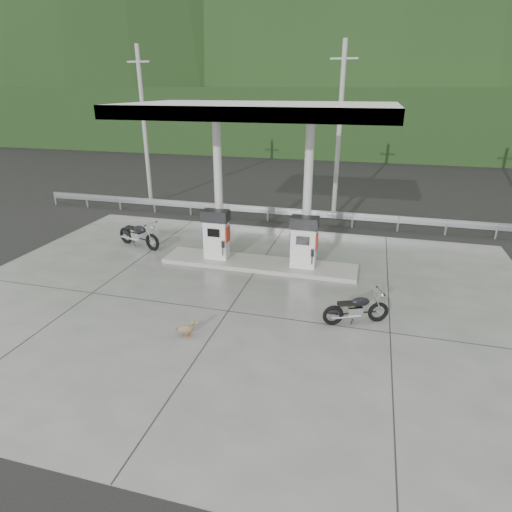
% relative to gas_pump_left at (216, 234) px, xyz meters
% --- Properties ---
extents(ground, '(160.00, 160.00, 0.00)m').
position_rel_gas_pump_left_xyz_m(ground, '(1.60, -2.50, -1.07)').
color(ground, black).
rests_on(ground, ground).
extents(forecourt_apron, '(18.00, 14.00, 0.02)m').
position_rel_gas_pump_left_xyz_m(forecourt_apron, '(1.60, -2.50, -1.06)').
color(forecourt_apron, '#61615C').
rests_on(forecourt_apron, ground).
extents(pump_island, '(7.00, 1.40, 0.15)m').
position_rel_gas_pump_left_xyz_m(pump_island, '(1.60, 0.00, -0.98)').
color(pump_island, gray).
rests_on(pump_island, forecourt_apron).
extents(gas_pump_left, '(0.95, 0.55, 1.80)m').
position_rel_gas_pump_left_xyz_m(gas_pump_left, '(0.00, 0.00, 0.00)').
color(gas_pump_left, silver).
rests_on(gas_pump_left, pump_island).
extents(gas_pump_right, '(0.95, 0.55, 1.80)m').
position_rel_gas_pump_left_xyz_m(gas_pump_right, '(3.20, 0.00, 0.00)').
color(gas_pump_right, silver).
rests_on(gas_pump_right, pump_island).
extents(canopy_column_left, '(0.30, 0.30, 5.00)m').
position_rel_gas_pump_left_xyz_m(canopy_column_left, '(0.00, 0.40, 1.60)').
color(canopy_column_left, silver).
rests_on(canopy_column_left, pump_island).
extents(canopy_column_right, '(0.30, 0.30, 5.00)m').
position_rel_gas_pump_left_xyz_m(canopy_column_right, '(3.20, 0.40, 1.60)').
color(canopy_column_right, silver).
rests_on(canopy_column_right, pump_island).
extents(canopy_roof, '(8.50, 5.00, 0.40)m').
position_rel_gas_pump_left_xyz_m(canopy_roof, '(1.60, 0.00, 4.30)').
color(canopy_roof, silver).
rests_on(canopy_roof, canopy_column_left).
extents(guardrail, '(26.00, 0.16, 1.42)m').
position_rel_gas_pump_left_xyz_m(guardrail, '(1.60, 5.50, -0.36)').
color(guardrail, '#9C9DA3').
rests_on(guardrail, ground).
extents(road, '(60.00, 7.00, 0.01)m').
position_rel_gas_pump_left_xyz_m(road, '(1.60, 9.00, -1.07)').
color(road, black).
rests_on(road, ground).
extents(utility_pole_a, '(0.22, 0.22, 8.00)m').
position_rel_gas_pump_left_xyz_m(utility_pole_a, '(-6.40, 7.00, 2.93)').
color(utility_pole_a, gray).
rests_on(utility_pole_a, ground).
extents(utility_pole_b, '(0.22, 0.22, 8.00)m').
position_rel_gas_pump_left_xyz_m(utility_pole_b, '(3.60, 7.00, 2.93)').
color(utility_pole_b, gray).
rests_on(utility_pole_b, ground).
extents(tree_band, '(80.00, 6.00, 6.00)m').
position_rel_gas_pump_left_xyz_m(tree_band, '(1.60, 27.50, 1.93)').
color(tree_band, black).
rests_on(tree_band, ground).
extents(forested_hills, '(100.00, 40.00, 140.00)m').
position_rel_gas_pump_left_xyz_m(forested_hills, '(1.60, 57.50, -1.07)').
color(forested_hills, black).
rests_on(forested_hills, ground).
extents(motorcycle_left, '(2.16, 1.27, 0.98)m').
position_rel_gas_pump_left_xyz_m(motorcycle_left, '(-3.57, 0.66, -0.56)').
color(motorcycle_left, black).
rests_on(motorcycle_left, forecourt_apron).
extents(motorcycle_right, '(1.81, 1.19, 0.82)m').
position_rel_gas_pump_left_xyz_m(motorcycle_right, '(5.18, -3.21, -0.64)').
color(motorcycle_right, black).
rests_on(motorcycle_right, forecourt_apron).
extents(duck, '(0.53, 0.34, 0.37)m').
position_rel_gas_pump_left_xyz_m(duck, '(0.95, -5.03, -0.87)').
color(duck, brown).
rests_on(duck, forecourt_apron).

